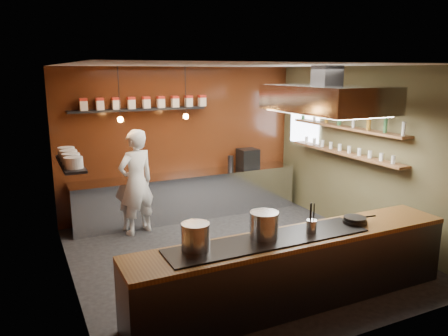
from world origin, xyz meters
TOP-DOWN VIEW (x-y plane):
  - floor at (0.00, 0.00)m, footprint 5.00×5.00m
  - back_wall at (0.00, 2.50)m, footprint 5.00×0.00m
  - left_wall at (-2.50, 0.00)m, footprint 0.00×5.00m
  - right_wall at (2.50, 0.00)m, footprint 0.00×5.00m
  - ceiling at (0.00, 0.00)m, footprint 5.00×5.00m
  - window_pane at (2.45, 1.70)m, footprint 0.00×1.00m
  - prep_counter at (0.00, 2.17)m, footprint 4.60×0.65m
  - pass_counter at (-0.00, -1.60)m, footprint 4.40×0.72m
  - tin_shelf at (-0.90, 2.36)m, footprint 2.60×0.26m
  - plate_shelf at (-2.34, 1.00)m, footprint 0.30×1.40m
  - bottle_shelf_upper at (2.34, 0.30)m, footprint 0.26×2.80m
  - bottle_shelf_lower at (2.34, 0.30)m, footprint 0.26×2.80m
  - extractor_hood at (1.30, -0.40)m, footprint 1.20×2.00m
  - pendant_left at (-1.40, 1.70)m, footprint 0.10×0.10m
  - pendant_right at (-0.20, 1.70)m, footprint 0.10×0.10m
  - storage_tins at (-0.75, 2.36)m, footprint 2.43×0.13m
  - plate_stacks at (-2.34, 1.00)m, footprint 0.26×1.16m
  - bottles at (2.34, 0.30)m, footprint 0.06×2.66m
  - wine_glasses at (2.34, 0.30)m, footprint 0.07×2.37m
  - stockpot_large at (-1.32, -1.51)m, footprint 0.34×0.34m
  - stockpot_small at (-0.44, -1.54)m, footprint 0.44×0.44m
  - utensil_crock at (0.18, -1.64)m, footprint 0.16×0.16m
  - frying_pan at (0.93, -1.59)m, footprint 0.49×0.32m
  - butter_jar at (0.88, -1.66)m, footprint 0.12×0.12m
  - espresso_machine at (1.38, 2.19)m, footprint 0.40×0.38m
  - chef at (-1.17, 1.71)m, footprint 0.81×0.67m

SIDE VIEW (x-z plane):
  - floor at x=0.00m, z-range 0.00..0.00m
  - prep_counter at x=0.00m, z-range 0.00..0.90m
  - pass_counter at x=0.00m, z-range 0.00..0.94m
  - chef at x=-1.17m, z-range 0.00..1.92m
  - butter_jar at x=0.88m, z-range 0.92..1.01m
  - frying_pan at x=0.93m, z-range 0.94..1.02m
  - utensil_crock at x=0.18m, z-range 0.94..1.11m
  - espresso_machine at x=1.38m, z-range 0.90..1.29m
  - stockpot_large at x=-1.32m, z-range 0.94..1.26m
  - stockpot_small at x=-0.44m, z-range 0.94..1.27m
  - bottle_shelf_lower at x=2.34m, z-range 1.43..1.47m
  - back_wall at x=0.00m, z-range -1.00..4.00m
  - left_wall at x=-2.50m, z-range -1.00..4.00m
  - right_wall at x=2.50m, z-range -1.00..4.00m
  - wine_glasses at x=2.34m, z-range 1.47..1.60m
  - plate_shelf at x=-2.34m, z-range 1.53..1.57m
  - plate_stacks at x=-2.34m, z-range 1.57..1.73m
  - window_pane at x=2.45m, z-range 1.40..2.40m
  - bottle_shelf_upper at x=2.34m, z-range 1.90..1.94m
  - bottles at x=2.34m, z-range 1.94..2.18m
  - pendant_left at x=-1.40m, z-range 1.68..2.63m
  - pendant_right at x=-0.20m, z-range 1.68..2.63m
  - tin_shelf at x=-0.90m, z-range 2.18..2.22m
  - storage_tins at x=-0.75m, z-range 2.22..2.44m
  - extractor_hood at x=1.30m, z-range 2.15..2.87m
  - ceiling at x=0.00m, z-range 3.00..3.00m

